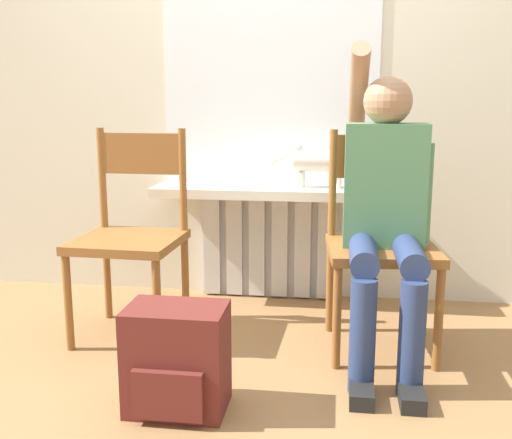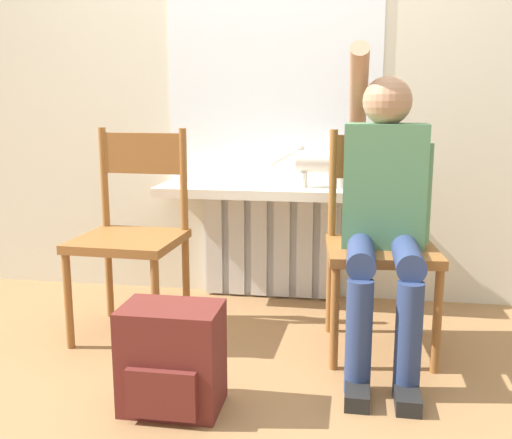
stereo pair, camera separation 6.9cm
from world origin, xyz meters
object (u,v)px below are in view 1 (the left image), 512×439
at_px(person, 385,203).
at_px(backpack, 177,360).
at_px(chair_right, 381,239).
at_px(cat, 324,162).
at_px(chair_left, 132,231).

relative_size(person, backpack, 3.47).
xyz_separation_m(chair_right, cat, (-0.27, 0.52, 0.28)).
xyz_separation_m(chair_right, backpack, (-0.74, -0.68, -0.31)).
xyz_separation_m(cat, backpack, (-0.47, -1.21, -0.59)).
bearing_deg(chair_left, backpack, -57.60).
bearing_deg(chair_left, person, -3.62).
distance_m(chair_right, cat, 0.65).
height_order(chair_right, person, person).
bearing_deg(chair_left, cat, 33.42).
relative_size(chair_left, person, 0.72).
distance_m(person, cat, 0.71).
height_order(chair_left, chair_right, same).
relative_size(cat, backpack, 1.26).
bearing_deg(chair_right, chair_left, 175.02).
distance_m(chair_left, person, 1.16).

